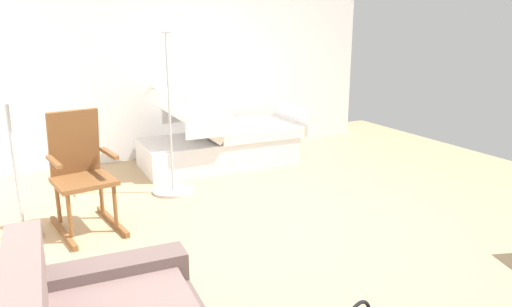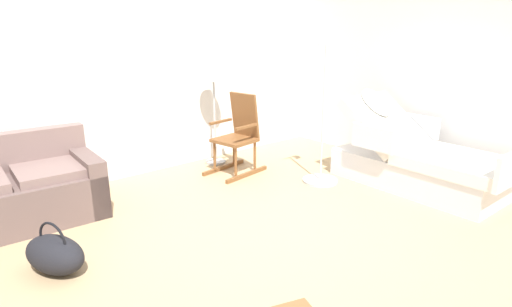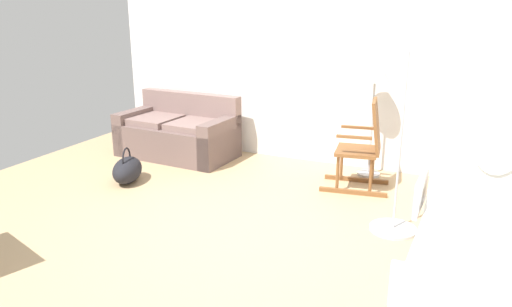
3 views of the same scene
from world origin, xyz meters
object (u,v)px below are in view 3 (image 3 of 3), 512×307
(hospital_bed, at_px, (483,258))
(duffel_bag, at_px, (127,170))
(iv_pole, at_px, (396,206))
(floor_lamp, at_px, (375,77))
(couch, at_px, (178,134))
(rocking_chair, at_px, (364,147))

(hospital_bed, relative_size, duffel_bag, 3.26)
(hospital_bed, bearing_deg, iv_pole, 130.87)
(floor_lamp, distance_m, iv_pole, 1.86)
(hospital_bed, height_order, couch, hospital_bed)
(hospital_bed, xyz_separation_m, duffel_bag, (-3.90, 0.90, -0.16))
(duffel_bag, bearing_deg, iv_pole, -0.62)
(hospital_bed, relative_size, iv_pole, 1.23)
(rocking_chair, relative_size, iv_pole, 0.62)
(duffel_bag, relative_size, iv_pole, 0.38)
(couch, relative_size, floor_lamp, 1.11)
(hospital_bed, bearing_deg, couch, 152.19)
(duffel_bag, bearing_deg, floor_lamp, 29.23)
(duffel_bag, bearing_deg, rocking_chair, 19.93)
(couch, distance_m, duffel_bag, 1.19)
(duffel_bag, xyz_separation_m, iv_pole, (3.15, -0.03, 0.10))
(iv_pole, bearing_deg, hospital_bed, -49.13)
(rocking_chair, xyz_separation_m, iv_pole, (0.54, -0.98, -0.25))
(couch, height_order, floor_lamp, floor_lamp)
(floor_lamp, bearing_deg, couch, -173.99)
(floor_lamp, bearing_deg, rocking_chair, -87.53)
(hospital_bed, relative_size, couch, 1.26)
(rocking_chair, xyz_separation_m, duffel_bag, (-2.62, -0.95, -0.35))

